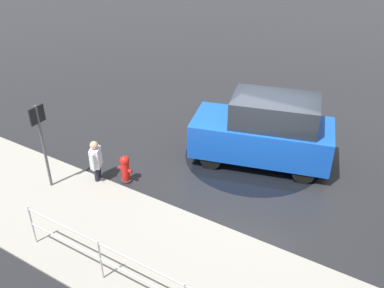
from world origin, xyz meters
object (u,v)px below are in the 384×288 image
(fire_hydrant, at_px, (125,169))
(sign_post, at_px, (41,135))
(moving_hatchback, at_px, (265,131))
(pedestrian, at_px, (96,159))

(fire_hydrant, relative_size, sign_post, 0.33)
(moving_hatchback, bearing_deg, pedestrian, 42.70)
(fire_hydrant, xyz_separation_m, pedestrian, (0.70, 0.35, 0.28))
(fire_hydrant, height_order, pedestrian, pedestrian)
(pedestrian, bearing_deg, moving_hatchback, -137.30)
(moving_hatchback, bearing_deg, fire_hydrant, 45.77)
(fire_hydrant, distance_m, pedestrian, 0.83)
(moving_hatchback, distance_m, sign_post, 5.99)
(moving_hatchback, xyz_separation_m, sign_post, (4.34, 4.08, 0.55))
(moving_hatchback, height_order, sign_post, sign_post)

